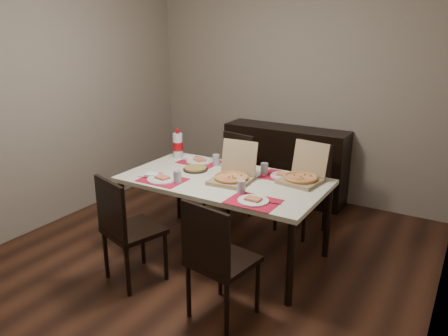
{
  "coord_description": "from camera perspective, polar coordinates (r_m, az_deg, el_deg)",
  "views": [
    {
      "loc": [
        1.98,
        -3.0,
        2.05
      ],
      "look_at": [
        0.08,
        0.18,
        0.85
      ],
      "focal_mm": 35.0,
      "sensor_mm": 36.0,
      "label": 1
    }
  ],
  "objects": [
    {
      "name": "pizza_box_right",
      "position": [
        3.88,
        10.21,
        -1.02
      ],
      "size": [
        0.37,
        0.41,
        0.33
      ],
      "color": "#8F7753",
      "rests_on": "dining_table"
    },
    {
      "name": "setting_far_right",
      "position": [
        4.01,
        7.09,
        -0.77
      ],
      "size": [
        0.5,
        0.3,
        0.11
      ],
      "color": "red",
      "rests_on": "dining_table"
    },
    {
      "name": "pizza_box_center",
      "position": [
        3.83,
        1.13,
        -0.98
      ],
      "size": [
        0.36,
        0.4,
        0.34
      ],
      "color": "#8F7753",
      "rests_on": "dining_table"
    },
    {
      "name": "chair_far_right",
      "position": [
        4.58,
        10.62,
        -1.97
      ],
      "size": [
        0.52,
        0.52,
        0.93
      ],
      "color": "black",
      "rests_on": "ground"
    },
    {
      "name": "chair_near_left",
      "position": [
        3.65,
        -12.73,
        -7.43
      ],
      "size": [
        0.52,
        0.52,
        0.93
      ],
      "color": "black",
      "rests_on": "ground"
    },
    {
      "name": "dip_bowl",
      "position": [
        4.02,
        1.4,
        -0.66
      ],
      "size": [
        0.16,
        0.16,
        0.03
      ],
      "primitive_type": "imported",
      "rotation": [
        0.0,
        0.0,
        -0.33
      ],
      "color": "white",
      "rests_on": "dining_table"
    },
    {
      "name": "setting_near_left",
      "position": [
        3.9,
        -7.75,
        -1.33
      ],
      "size": [
        0.45,
        0.3,
        0.11
      ],
      "color": "red",
      "rests_on": "dining_table"
    },
    {
      "name": "setting_far_left",
      "position": [
        4.38,
        -2.86,
        0.98
      ],
      "size": [
        0.5,
        0.3,
        0.11
      ],
      "color": "red",
      "rests_on": "dining_table"
    },
    {
      "name": "faina_plate",
      "position": [
        4.15,
        -3.75,
        -0.11
      ],
      "size": [
        0.24,
        0.24,
        0.03
      ],
      "color": "black",
      "rests_on": "dining_table"
    },
    {
      "name": "chair_near_right",
      "position": [
        3.12,
        -0.98,
        -11.55
      ],
      "size": [
        0.48,
        0.48,
        0.93
      ],
      "color": "black",
      "rests_on": "ground"
    },
    {
      "name": "room_walls",
      "position": [
        3.97,
        0.86,
        13.42
      ],
      "size": [
        3.84,
        4.02,
        2.62
      ],
      "color": "gray",
      "rests_on": "ground"
    },
    {
      "name": "dining_table",
      "position": [
        3.94,
        0.0,
        -2.3
      ],
      "size": [
        1.8,
        1.0,
        0.75
      ],
      "color": "beige",
      "rests_on": "ground"
    },
    {
      "name": "chair_far_left",
      "position": [
        4.83,
        0.96,
        -0.59
      ],
      "size": [
        0.49,
        0.49,
        0.93
      ],
      "color": "black",
      "rests_on": "ground"
    },
    {
      "name": "setting_near_right",
      "position": [
        3.45,
        3.4,
        -3.77
      ],
      "size": [
        0.42,
        0.3,
        0.11
      ],
      "color": "red",
      "rests_on": "dining_table"
    },
    {
      "name": "napkin_loose",
      "position": [
        3.91,
        -0.65,
        -1.31
      ],
      "size": [
        0.16,
        0.16,
        0.02
      ],
      "primitive_type": "cube",
      "rotation": [
        0.0,
        0.0,
        0.58
      ],
      "color": "white",
      "rests_on": "dining_table"
    },
    {
      "name": "soda_bottle",
      "position": [
        4.54,
        -6.04,
        2.94
      ],
      "size": [
        0.1,
        0.1,
        0.31
      ],
      "color": "silver",
      "rests_on": "dining_table"
    },
    {
      "name": "ground",
      "position": [
        4.14,
        -2.31,
        -11.86
      ],
      "size": [
        3.8,
        4.0,
        0.02
      ],
      "primitive_type": "cube",
      "color": "#3D2013",
      "rests_on": "ground"
    },
    {
      "name": "sideboard",
      "position": [
        5.41,
        7.94,
        0.62
      ],
      "size": [
        1.5,
        0.4,
        0.9
      ],
      "primitive_type": "cube",
      "color": "black",
      "rests_on": "ground"
    }
  ]
}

